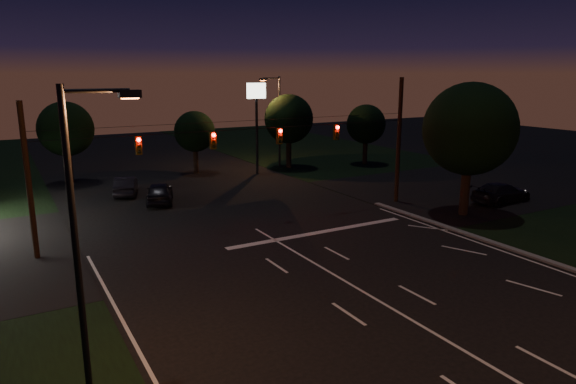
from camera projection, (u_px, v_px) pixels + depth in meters
ground at (418, 324)px, 19.42m from camera, size 140.00×140.00×0.00m
cross_street_right at (462, 188)px, 42.59m from camera, size 20.00×16.00×0.02m
stop_bar at (319, 232)px, 30.60m from camera, size 12.00×0.50×0.01m
utility_pole_right at (396, 202)px, 37.89m from camera, size 0.30×0.30×9.00m
utility_pole_left at (37, 258)px, 26.35m from camera, size 0.28×0.28×8.00m
signal_span at (247, 137)px, 30.85m from camera, size 24.00×0.40×1.56m
pole_sign_right at (256, 107)px, 47.27m from camera, size 1.80×0.30×8.40m
street_light_left at (83, 219)px, 14.52m from camera, size 2.20×0.35×9.00m
street_light_right_far at (277, 115)px, 50.74m from camera, size 2.20×0.35×9.00m
tree_right_near at (468, 130)px, 33.25m from camera, size 6.00×6.00×8.76m
tree_far_b at (66, 130)px, 43.45m from camera, size 4.60×4.60×6.98m
tree_far_c at (194, 132)px, 48.03m from camera, size 3.80×3.80×5.86m
tree_far_d at (288, 119)px, 50.48m from camera, size 4.80×4.80×7.30m
tree_far_e at (365, 125)px, 52.77m from camera, size 4.00×4.00×6.18m
car_oncoming_a at (160, 192)px, 37.43m from camera, size 3.15×4.88×1.55m
car_oncoming_b at (126, 186)px, 39.95m from camera, size 2.71×4.57×1.42m
car_cross at (501, 193)px, 37.52m from camera, size 5.21×2.36×1.48m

